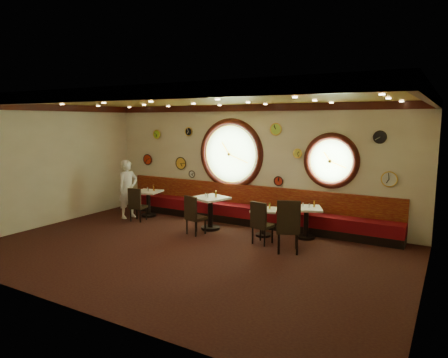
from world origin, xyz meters
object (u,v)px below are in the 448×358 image
condiment_c_salt (262,206)px  condiment_b_pepper (208,195)px  table_a (148,200)px  condiment_d_bottle (314,204)px  chair_a (136,202)px  condiment_a_pepper (148,190)px  condiment_b_salt (206,195)px  condiment_d_pepper (309,206)px  table_b (210,209)px  table_d (306,219)px  condiment_a_bottle (154,188)px  condiment_a_salt (148,189)px  condiment_b_bottle (216,194)px  chair_b (193,213)px  chair_c (261,220)px  condiment_c_bottle (270,206)px  condiment_d_salt (303,204)px  waiter (128,189)px  table_c (264,219)px  chair_d (288,223)px  condiment_c_pepper (265,207)px

condiment_c_salt → condiment_b_pepper: size_ratio=0.83×
table_a → condiment_d_bottle: bearing=3.3°
chair_a → condiment_a_pepper: chair_a is taller
condiment_b_salt → condiment_d_pepper: size_ratio=0.93×
table_b → table_d: table_b is taller
condiment_a_bottle → condiment_a_salt: bearing=-159.7°
condiment_b_salt → condiment_a_bottle: bearing=168.7°
table_d → condiment_b_bottle: bearing=-169.1°
chair_b → condiment_b_pepper: size_ratio=5.76×
table_b → condiment_a_bottle: 2.25m
condiment_a_pepper → condiment_b_pepper: size_ratio=0.97×
condiment_a_salt → condiment_b_pepper: (2.35, -0.43, 0.09)m
chair_b → chair_c: 1.74m
condiment_c_bottle → condiment_d_salt: bearing=25.6°
condiment_d_salt → condiment_d_pepper: condiment_d_pepper is taller
condiment_d_bottle → waiter: size_ratio=0.10×
condiment_a_pepper → condiment_c_bottle: (3.82, -0.06, -0.06)m
table_c → chair_d: chair_d is taller
chair_b → chair_d: 2.51m
condiment_d_salt → condiment_d_pepper: size_ratio=0.93×
condiment_b_bottle → condiment_d_bottle: 2.44m
table_c → condiment_b_bottle: 1.39m
condiment_a_pepper → condiment_b_pepper: 2.26m
condiment_d_salt → condiment_d_pepper: (0.18, -0.09, 0.00)m
condiment_d_salt → table_a: bearing=-177.1°
table_c → condiment_d_bottle: condiment_d_bottle is taller
table_c → condiment_b_salt: 1.64m
condiment_a_salt → condiment_b_pepper: condiment_b_pepper is taller
condiment_d_bottle → condiment_c_bottle: bearing=-158.5°
condiment_b_pepper → condiment_d_pepper: size_ratio=1.01×
table_b → condiment_b_salt: condiment_b_salt is taller
chair_d → condiment_b_salt: chair_d is taller
condiment_a_salt → condiment_b_pepper: size_ratio=0.95×
table_d → condiment_c_salt: size_ratio=10.50×
chair_d → condiment_a_bottle: chair_d is taller
chair_c → condiment_a_pepper: 3.98m
table_c → condiment_c_pepper: bearing=12.7°
condiment_d_pepper → condiment_c_salt: bearing=-167.2°
chair_a → waiter: bearing=147.0°
condiment_c_salt → condiment_d_bottle: (1.18, 0.38, 0.12)m
condiment_b_salt → condiment_d_bottle: condiment_b_salt is taller
table_d → chair_b: size_ratio=1.50×
condiment_c_pepper → condiment_d_salt: bearing=25.7°
condiment_c_salt → waiter: 4.06m
table_b → condiment_a_pepper: bearing=173.9°
condiment_d_salt → condiment_a_pepper: condiment_a_pepper is taller
table_d → waiter: waiter is taller
condiment_a_bottle → condiment_d_salt: bearing=1.6°
chair_b → condiment_a_salt: size_ratio=6.07×
condiment_d_bottle → table_d: bearing=-145.1°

